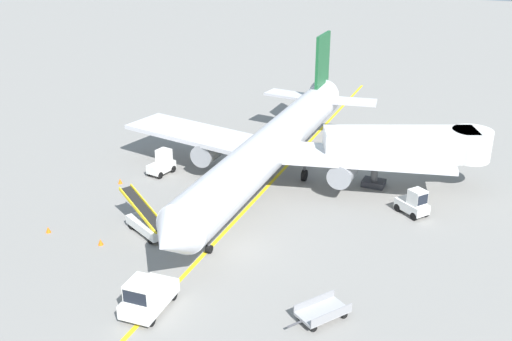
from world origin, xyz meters
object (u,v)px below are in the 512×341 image
(baggage_tug_by_cargo_door, at_px, (414,203))
(ground_crew_marshaller, at_px, (225,204))
(pushback_tug, at_px, (147,296))
(safety_cone_wingtip_right, at_px, (100,242))
(jet_bridge, at_px, (416,145))
(baggage_tug_near_wing, at_px, (162,163))
(baggage_cart_loaded, at_px, (322,312))
(safety_cone_nose_left, at_px, (120,181))
(airliner, at_px, (274,144))
(safety_cone_wingtip_left, at_px, (243,154))
(belt_loader_forward_hold, at_px, (148,223))
(safety_cone_nose_right, at_px, (48,230))

(baggage_tug_by_cargo_door, bearing_deg, ground_crew_marshaller, -155.49)
(pushback_tug, distance_m, safety_cone_wingtip_right, 8.59)
(safety_cone_wingtip_right, bearing_deg, jet_bridge, 46.97)
(baggage_tug_near_wing, xyz_separation_m, baggage_cart_loaded, (18.98, -13.62, -0.46))
(pushback_tug, xyz_separation_m, safety_cone_nose_left, (-11.97, 13.66, -0.77))
(ground_crew_marshaller, bearing_deg, airliner, 81.34)
(baggage_tug_near_wing, distance_m, safety_cone_wingtip_left, 8.04)
(pushback_tug, height_order, baggage_tug_near_wing, pushback_tug)
(baggage_tug_by_cargo_door, bearing_deg, safety_cone_wingtip_left, 161.32)
(baggage_tug_near_wing, relative_size, baggage_tug_by_cargo_door, 0.95)
(belt_loader_forward_hold, bearing_deg, baggage_cart_loaded, -16.72)
(safety_cone_wingtip_right, bearing_deg, safety_cone_nose_left, 119.12)
(belt_loader_forward_hold, distance_m, safety_cone_wingtip_left, 15.98)
(safety_cone_nose_right, bearing_deg, jet_bridge, 40.61)
(baggage_tug_by_cargo_door, bearing_deg, pushback_tug, -121.78)
(ground_crew_marshaller, bearing_deg, safety_cone_wingtip_right, -127.00)
(baggage_tug_near_wing, distance_m, safety_cone_nose_left, 3.93)
(airliner, relative_size, belt_loader_forward_hold, 7.00)
(safety_cone_wingtip_right, bearing_deg, baggage_cart_loaded, -5.32)
(belt_loader_forward_hold, distance_m, safety_cone_nose_left, 9.17)
(airliner, distance_m, baggage_cart_loaded, 18.53)
(pushback_tug, distance_m, baggage_tug_near_wing, 19.66)
(pushback_tug, distance_m, safety_cone_nose_right, 12.42)
(baggage_tug_by_cargo_door, height_order, safety_cone_wingtip_left, baggage_tug_by_cargo_door)
(ground_crew_marshaller, height_order, safety_cone_nose_left, ground_crew_marshaller)
(airliner, xyz_separation_m, baggage_cart_loaded, (9.49, -15.64, -2.95))
(airliner, height_order, safety_cone_nose_left, airliner)
(safety_cone_wingtip_left, bearing_deg, safety_cone_nose_left, -123.57)
(safety_cone_nose_left, height_order, safety_cone_wingtip_left, same)
(pushback_tug, xyz_separation_m, safety_cone_wingtip_left, (-5.41, 23.55, -0.77))
(airliner, bearing_deg, safety_cone_nose_right, -127.65)
(pushback_tug, bearing_deg, ground_crew_marshaller, 96.98)
(airliner, height_order, baggage_tug_near_wing, airliner)
(baggage_tug_near_wing, distance_m, ground_crew_marshaller, 9.70)
(jet_bridge, distance_m, belt_loader_forward_hold, 21.96)
(belt_loader_forward_hold, relative_size, safety_cone_wingtip_left, 11.47)
(baggage_tug_by_cargo_door, distance_m, ground_crew_marshaller, 13.87)
(pushback_tug, bearing_deg, airliner, 91.40)
(safety_cone_wingtip_right, bearing_deg, pushback_tug, -34.40)
(airliner, xyz_separation_m, belt_loader_forward_hold, (-4.66, -11.39, -2.64))
(jet_bridge, relative_size, baggage_tug_near_wing, 4.98)
(airliner, xyz_separation_m, safety_cone_nose_right, (-11.00, -14.26, -3.20))
(ground_crew_marshaller, distance_m, safety_cone_nose_right, 12.49)
(pushback_tug, xyz_separation_m, baggage_cart_loaded, (9.03, 3.33, -0.53))
(jet_bridge, height_order, safety_cone_wingtip_left, jet_bridge)
(belt_loader_forward_hold, xyz_separation_m, safety_cone_wingtip_left, (-0.28, 15.97, -0.56))
(jet_bridge, relative_size, safety_cone_nose_right, 29.08)
(baggage_cart_loaded, bearing_deg, baggage_tug_near_wing, 144.33)
(jet_bridge, height_order, safety_cone_wingtip_right, jet_bridge)
(baggage_tug_by_cargo_door, relative_size, ground_crew_marshaller, 1.60)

